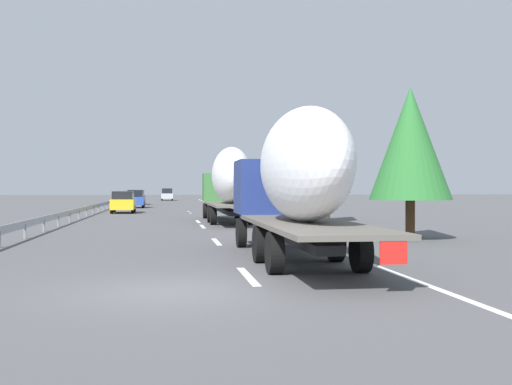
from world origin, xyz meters
TOP-DOWN VIEW (x-y plane):
  - ground_plane at (40.00, 0.00)m, footprint 260.00×260.00m
  - lane_stripe_0 at (2.00, -1.80)m, footprint 3.20×0.20m
  - lane_stripe_1 at (11.71, -1.80)m, footprint 3.20×0.20m
  - lane_stripe_2 at (21.50, -1.80)m, footprint 3.20×0.20m
  - lane_stripe_3 at (26.53, -1.80)m, footprint 3.20×0.20m
  - lane_stripe_4 at (40.83, -1.80)m, footprint 3.20×0.20m
  - lane_stripe_5 at (42.37, -1.80)m, footprint 3.20×0.20m
  - edge_line_right at (45.00, -5.50)m, footprint 110.00×0.20m
  - truck_lead at (25.13, -3.60)m, footprint 14.26×2.55m
  - truck_trailing at (5.02, -3.60)m, footprint 12.98×2.55m
  - car_yellow_coupe at (40.59, 3.72)m, footprint 4.34×1.90m
  - car_black_suv at (67.20, 3.72)m, footprint 4.24×1.75m
  - car_silver_hatch at (90.52, 0.08)m, footprint 4.23×1.88m
  - car_blue_sedan at (54.27, 3.36)m, footprint 4.18×1.78m
  - road_sign at (43.94, -6.70)m, footprint 0.10×0.90m
  - tree_0 at (11.67, -9.73)m, footprint 3.36×3.36m
  - tree_1 at (88.60, -9.79)m, footprint 3.11×3.11m
  - tree_2 at (25.81, -9.87)m, footprint 2.95×2.95m
  - guardrail_median at (43.00, 6.00)m, footprint 94.00×0.10m

SIDE VIEW (x-z plane):
  - ground_plane at x=40.00m, z-range 0.00..0.00m
  - lane_stripe_0 at x=2.00m, z-range 0.00..0.01m
  - lane_stripe_1 at x=11.71m, z-range 0.00..0.01m
  - lane_stripe_2 at x=21.50m, z-range 0.00..0.01m
  - lane_stripe_3 at x=26.53m, z-range 0.00..0.01m
  - lane_stripe_4 at x=40.83m, z-range 0.00..0.01m
  - lane_stripe_5 at x=42.37m, z-range 0.00..0.01m
  - edge_line_right at x=45.00m, z-range 0.00..0.01m
  - guardrail_median at x=43.00m, z-range 0.20..0.96m
  - car_black_suv at x=67.20m, z-range 0.01..1.82m
  - car_yellow_coupe at x=40.59m, z-range 0.01..1.83m
  - car_blue_sedan at x=54.27m, z-range 0.00..1.88m
  - car_silver_hatch at x=90.52m, z-range -0.01..1.97m
  - road_sign at x=43.94m, z-range 0.58..3.60m
  - truck_trailing at x=5.02m, z-range 0.29..4.61m
  - truck_lead at x=25.13m, z-range 0.28..4.77m
  - tree_0 at x=11.67m, z-range 0.80..7.06m
  - tree_2 at x=25.81m, z-range 0.87..7.32m
  - tree_1 at x=88.60m, z-range 0.72..7.98m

